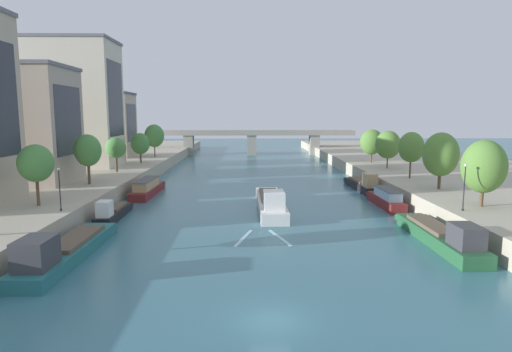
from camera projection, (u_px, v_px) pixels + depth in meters
ground_plane at (271, 321)px, 25.75m from camera, size 400.00×400.00×0.00m
quay_left at (52, 175)px, 79.28m from camera, size 36.00×170.00×2.41m
quay_right at (454, 174)px, 80.78m from camera, size 36.00×170.00×2.41m
barge_midriver at (271, 202)px, 55.50m from camera, size 3.40×19.09×3.40m
wake_behind_barge at (262, 238)px, 43.08m from camera, size 5.60×5.91×0.03m
moored_boat_left_second at (64, 250)px, 36.10m from camera, size 3.35×16.75×3.30m
moored_boat_left_upstream at (113, 212)px, 50.90m from camera, size 2.08×10.34×2.70m
moored_boat_left_far at (147, 188)px, 66.02m from camera, size 2.87×13.43×2.51m
moored_boat_right_lone at (441, 235)px, 40.58m from camera, size 2.78×15.97×3.11m
moored_boat_right_upstream at (386, 199)px, 57.63m from camera, size 2.25×10.99×2.48m
moored_boat_right_midway at (362, 184)px, 70.39m from camera, size 2.76×13.74×3.22m
tree_left_midway at (36, 163)px, 46.11m from camera, size 3.68×3.68×6.61m
tree_left_far at (88, 150)px, 60.57m from camera, size 3.68×3.68×7.02m
tree_left_second at (116, 148)px, 73.71m from camera, size 3.42×3.42×5.87m
tree_left_third at (140, 144)px, 87.78m from camera, size 3.76×3.76×6.06m
tree_left_by_lamp at (154, 136)px, 100.66m from camera, size 4.49×4.49×7.50m
tree_right_distant at (484, 167)px, 45.84m from camera, size 4.57×4.57×7.11m
tree_right_nearest at (441, 154)px, 56.63m from camera, size 4.57×4.57×7.44m
tree_right_far at (411, 147)px, 66.58m from camera, size 3.88×3.88×7.11m
tree_right_midway at (388, 145)px, 79.00m from camera, size 4.51×4.51×6.85m
tree_right_past_mid at (372, 142)px, 88.36m from camera, size 4.70×4.70×6.77m
lamppost_left_bank at (60, 187)px, 43.94m from camera, size 0.28×0.28×4.42m
lamppost_right_bank at (464, 185)px, 43.95m from camera, size 0.28×0.28×4.80m
building_left_far_end at (22, 124)px, 61.57m from camera, size 13.61×11.55×16.63m
building_left_tall at (76, 104)px, 81.05m from camera, size 15.19×11.36×23.46m
building_left_corner at (109, 125)px, 100.60m from camera, size 10.60×10.28×14.82m
bridge_far at (252, 139)px, 131.75m from camera, size 62.11×4.40×7.47m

